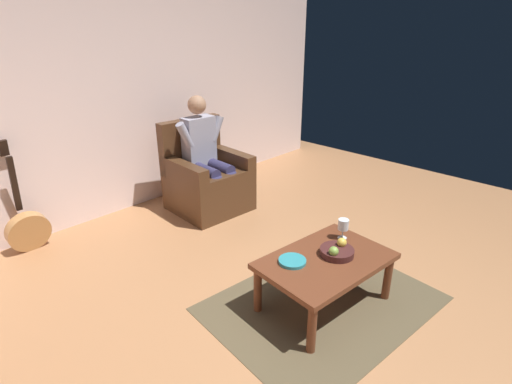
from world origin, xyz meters
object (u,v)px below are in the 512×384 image
coffee_table (326,265)px  wine_glass_near (343,226)px  decorative_dish (292,261)px  fruit_bowl (337,251)px  guitar (27,228)px  person_seated (206,152)px  armchair (206,180)px

coffee_table → wine_glass_near: size_ratio=6.15×
wine_glass_near → decorative_dish: size_ratio=0.83×
coffee_table → decorative_dish: size_ratio=5.13×
coffee_table → wine_glass_near: (-0.33, -0.08, 0.17)m
fruit_bowl → guitar: bearing=-61.9°
person_seated → fruit_bowl: bearing=81.4°
armchair → person_seated: person_seated is taller
armchair → decorative_dish: bearing=71.7°
person_seated → decorative_dish: 1.93m
coffee_table → wine_glass_near: 0.38m
wine_glass_near → decorative_dish: bearing=-7.0°
decorative_dish → fruit_bowl: bearing=150.3°
coffee_table → decorative_dish: bearing=-34.5°
guitar → decorative_dish: size_ratio=5.29×
armchair → fruit_bowl: 2.02m
coffee_table → fruit_bowl: 0.13m
armchair → fruit_bowl: (0.42, 1.97, 0.10)m
person_seated → wine_glass_near: person_seated is taller
armchair → wine_glass_near: (0.18, 1.86, 0.18)m
fruit_bowl → decorative_dish: fruit_bowl is taller
wine_glass_near → fruit_bowl: size_ratio=0.66×
wine_glass_near → fruit_bowl: 0.27m
armchair → guitar: 1.79m
armchair → guitar: size_ratio=0.95×
armchair → guitar: guitar is taller
armchair → fruit_bowl: size_ratio=3.96×
armchair → person_seated: size_ratio=0.78×
coffee_table → decorative_dish: 0.26m
person_seated → armchair: bearing=-90.0°
armchair → fruit_bowl: bearing=81.5°
wine_glass_near → coffee_table: bearing=13.1°
armchair → wine_glass_near: 1.88m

